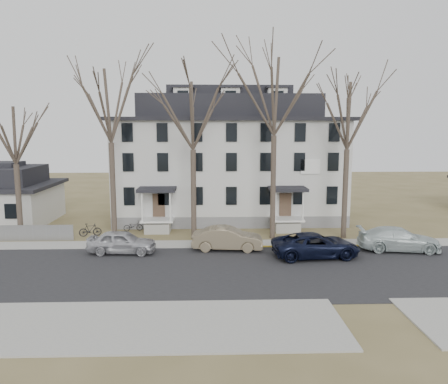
{
  "coord_description": "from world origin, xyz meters",
  "views": [
    {
      "loc": [
        -3.72,
        -22.65,
        8.36
      ],
      "look_at": [
        -2.73,
        9.0,
        3.7
      ],
      "focal_mm": 35.0,
      "sensor_mm": 36.0,
      "label": 1
    }
  ],
  "objects_px": {
    "car_silver": "(122,242)",
    "bicycle_left": "(133,227)",
    "car_white": "(399,240)",
    "tree_bungalow": "(14,131)",
    "small_house": "(4,198)",
    "bicycle_right": "(90,230)",
    "tree_mid_left": "(193,111)",
    "boarding_house": "(229,160)",
    "tree_far_left": "(110,100)",
    "tree_center": "(275,90)",
    "tree_mid_right": "(348,111)",
    "car_navy": "(316,246)",
    "car_tan": "(228,239)"
  },
  "relations": [
    {
      "from": "small_house",
      "to": "tree_center",
      "type": "relative_size",
      "value": 0.59
    },
    {
      "from": "small_house",
      "to": "bicycle_right",
      "type": "height_order",
      "value": "small_house"
    },
    {
      "from": "boarding_house",
      "to": "tree_far_left",
      "type": "height_order",
      "value": "tree_far_left"
    },
    {
      "from": "boarding_house",
      "to": "tree_center",
      "type": "bearing_deg",
      "value": -69.8
    },
    {
      "from": "tree_mid_right",
      "to": "bicycle_right",
      "type": "distance_m",
      "value": 21.58
    },
    {
      "from": "tree_far_left",
      "to": "car_navy",
      "type": "relative_size",
      "value": 2.43
    },
    {
      "from": "tree_center",
      "to": "car_white",
      "type": "bearing_deg",
      "value": -25.02
    },
    {
      "from": "tree_mid_right",
      "to": "car_tan",
      "type": "relative_size",
      "value": 2.63
    },
    {
      "from": "tree_mid_right",
      "to": "bicycle_right",
      "type": "relative_size",
      "value": 7.57
    },
    {
      "from": "tree_far_left",
      "to": "tree_mid_right",
      "type": "xyz_separation_m",
      "value": [
        17.5,
        0.0,
        -0.74
      ]
    },
    {
      "from": "tree_mid_left",
      "to": "car_silver",
      "type": "bearing_deg",
      "value": -140.21
    },
    {
      "from": "tree_center",
      "to": "tree_mid_right",
      "type": "height_order",
      "value": "tree_center"
    },
    {
      "from": "tree_mid_left",
      "to": "car_white",
      "type": "height_order",
      "value": "tree_mid_left"
    },
    {
      "from": "tree_mid_left",
      "to": "tree_center",
      "type": "xyz_separation_m",
      "value": [
        6.0,
        0.0,
        1.48
      ]
    },
    {
      "from": "tree_far_left",
      "to": "bicycle_left",
      "type": "relative_size",
      "value": 8.88
    },
    {
      "from": "tree_mid_left",
      "to": "bicycle_left",
      "type": "xyz_separation_m",
      "value": [
        -5.03,
        2.48,
        -9.2
      ]
    },
    {
      "from": "tree_far_left",
      "to": "tree_mid_left",
      "type": "height_order",
      "value": "tree_far_left"
    },
    {
      "from": "small_house",
      "to": "tree_center",
      "type": "bearing_deg",
      "value": -15.08
    },
    {
      "from": "car_navy",
      "to": "bicycle_left",
      "type": "relative_size",
      "value": 3.65
    },
    {
      "from": "car_tan",
      "to": "bicycle_right",
      "type": "relative_size",
      "value": 2.87
    },
    {
      "from": "car_silver",
      "to": "bicycle_left",
      "type": "relative_size",
      "value": 2.93
    },
    {
      "from": "car_silver",
      "to": "small_house",
      "type": "bearing_deg",
      "value": 54.04
    },
    {
      "from": "tree_mid_left",
      "to": "tree_bungalow",
      "type": "distance_m",
      "value": 13.08
    },
    {
      "from": "boarding_house",
      "to": "bicycle_right",
      "type": "xyz_separation_m",
      "value": [
        -11.06,
        -7.33,
        -4.87
      ]
    },
    {
      "from": "tree_mid_left",
      "to": "bicycle_left",
      "type": "bearing_deg",
      "value": 153.73
    },
    {
      "from": "tree_far_left",
      "to": "small_house",
      "type": "bearing_deg",
      "value": 150.61
    },
    {
      "from": "car_silver",
      "to": "bicycle_left",
      "type": "bearing_deg",
      "value": 6.57
    },
    {
      "from": "tree_bungalow",
      "to": "small_house",
      "type": "bearing_deg",
      "value": 122.84
    },
    {
      "from": "car_white",
      "to": "tree_bungalow",
      "type": "bearing_deg",
      "value": 89.34
    },
    {
      "from": "car_white",
      "to": "tree_center",
      "type": "bearing_deg",
      "value": 72.29
    },
    {
      "from": "tree_far_left",
      "to": "car_tan",
      "type": "xyz_separation_m",
      "value": [
        8.43,
        -3.29,
        -9.55
      ]
    },
    {
      "from": "small_house",
      "to": "tree_mid_right",
      "type": "xyz_separation_m",
      "value": [
        28.5,
        -6.2,
        7.35
      ]
    },
    {
      "from": "boarding_house",
      "to": "tree_center",
      "type": "height_order",
      "value": "tree_center"
    },
    {
      "from": "boarding_house",
      "to": "tree_bungalow",
      "type": "relative_size",
      "value": 1.93
    },
    {
      "from": "tree_mid_right",
      "to": "tree_bungalow",
      "type": "bearing_deg",
      "value": 180.0
    },
    {
      "from": "tree_mid_right",
      "to": "car_tan",
      "type": "distance_m",
      "value": 13.06
    },
    {
      "from": "tree_far_left",
      "to": "tree_center",
      "type": "bearing_deg",
      "value": 0.0
    },
    {
      "from": "tree_far_left",
      "to": "car_navy",
      "type": "height_order",
      "value": "tree_far_left"
    },
    {
      "from": "tree_mid_right",
      "to": "tree_bungalow",
      "type": "height_order",
      "value": "tree_mid_right"
    },
    {
      "from": "tree_far_left",
      "to": "car_silver",
      "type": "height_order",
      "value": "tree_far_left"
    },
    {
      "from": "tree_bungalow",
      "to": "bicycle_left",
      "type": "height_order",
      "value": "tree_bungalow"
    },
    {
      "from": "tree_mid_right",
      "to": "car_navy",
      "type": "relative_size",
      "value": 2.26
    },
    {
      "from": "boarding_house",
      "to": "tree_mid_left",
      "type": "bearing_deg",
      "value": -110.2
    },
    {
      "from": "tree_far_left",
      "to": "car_white",
      "type": "relative_size",
      "value": 2.52
    },
    {
      "from": "tree_far_left",
      "to": "car_white",
      "type": "bearing_deg",
      "value": -10.69
    },
    {
      "from": "car_silver",
      "to": "car_tan",
      "type": "relative_size",
      "value": 0.94
    },
    {
      "from": "tree_center",
      "to": "bicycle_left",
      "type": "height_order",
      "value": "tree_center"
    },
    {
      "from": "boarding_house",
      "to": "car_silver",
      "type": "height_order",
      "value": "boarding_house"
    },
    {
      "from": "boarding_house",
      "to": "bicycle_right",
      "type": "relative_size",
      "value": 12.35
    },
    {
      "from": "car_tan",
      "to": "car_navy",
      "type": "bearing_deg",
      "value": -103.21
    }
  ]
}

